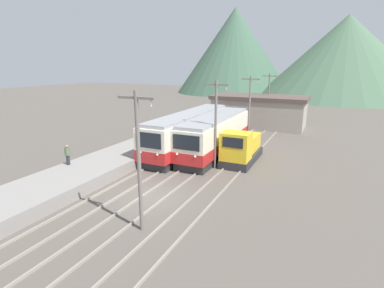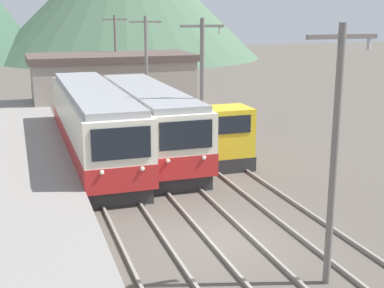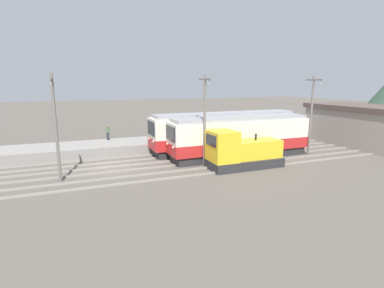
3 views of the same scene
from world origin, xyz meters
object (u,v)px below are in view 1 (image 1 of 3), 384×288
Objects in this scene: person_on_platform at (68,154)px; commuter_train_center at (216,136)px; catenary_mast_near at (139,158)px; catenary_mast_distant at (268,97)px; catenary_mast_far at (250,106)px; shunting_locomotive at (241,149)px; catenary_mast_mid at (216,122)px; commuter_train_left at (190,133)px.

commuter_train_center is at bearing 52.64° from person_on_platform.
catenary_mast_near is 31.73m from catenary_mast_distant.
person_on_platform is at bearing -119.30° from catenary_mast_far.
shunting_locomotive is at bearing -28.59° from commuter_train_center.
catenary_mast_far is at bearing 76.87° from commuter_train_center.
catenary_mast_near is at bearing -96.52° from shunting_locomotive.
person_on_platform is (-8.01, -10.49, 0.04)m from commuter_train_center.
catenary_mast_far is at bearing 90.00° from catenary_mast_mid.
catenary_mast_far is at bearing 60.70° from person_on_platform.
commuter_train_center is 4.90m from catenary_mast_mid.
catenary_mast_far reaches higher than commuter_train_center.
commuter_train_left is at bearing -104.29° from catenary_mast_distant.
person_on_platform is at bearing -109.07° from catenary_mast_distant.
commuter_train_center is 3.45m from shunting_locomotive.
person_on_platform is (-5.21, -10.62, -0.00)m from commuter_train_left.
commuter_train_left is at bearing 63.87° from person_on_platform.
shunting_locomotive is (5.80, -1.76, -0.53)m from commuter_train_left.
commuter_train_center reaches higher than shunting_locomotive.
catenary_mast_far is 4.57× the size of person_on_platform.
person_on_platform is (-9.52, 4.20, -2.16)m from catenary_mast_near.
shunting_locomotive is 0.83× the size of catenary_mast_near.
catenary_mast_near is 1.00× the size of catenary_mast_distant.
shunting_locomotive is 3.95m from catenary_mast_mid.
person_on_platform is (-9.52, -27.53, -2.16)m from catenary_mast_distant.
person_on_platform is (-11.01, -8.85, 0.53)m from shunting_locomotive.
commuter_train_left is 1.15× the size of commuter_train_center.
commuter_train_center is 6.99m from catenary_mast_far.
catenary_mast_far is 19.56m from person_on_platform.
person_on_platform is at bearing -116.13° from commuter_train_left.
catenary_mast_far is (0.00, 10.58, 0.00)m from catenary_mast_mid.
shunting_locomotive is at bearing 58.94° from catenary_mast_mid.
shunting_locomotive is 14.14m from person_on_platform.
catenary_mast_far is (1.51, 6.46, 2.20)m from commuter_train_center.
catenary_mast_distant is at bearing 70.93° from person_on_platform.
catenary_mast_distant is (0.00, 21.16, 0.00)m from catenary_mast_mid.
catenary_mast_mid is (1.51, -4.11, 2.20)m from commuter_train_center.
commuter_train_center is 1.82× the size of catenary_mast_mid.
commuter_train_center is at bearing -2.62° from commuter_train_left.
catenary_mast_distant is (0.00, 10.58, 0.00)m from catenary_mast_far.
commuter_train_left reaches higher than shunting_locomotive.
catenary_mast_near is (-1.49, -13.06, 2.68)m from shunting_locomotive.
commuter_train_left is 7.96m from catenary_mast_far.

